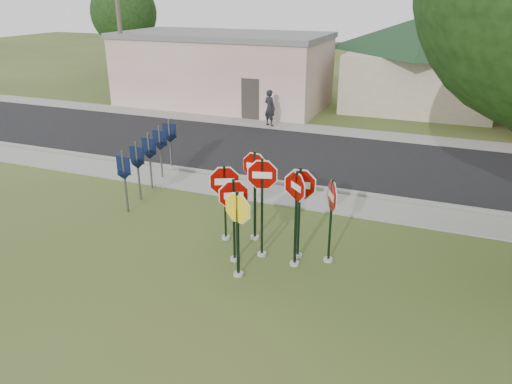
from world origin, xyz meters
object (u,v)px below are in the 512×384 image
at_px(stop_sign_yellow, 238,224).
at_px(utility_pole_near, 119,19).
at_px(stop_sign_left, 234,210).
at_px(stop_sign_center, 262,194).
at_px(pedestrian, 270,108).

height_order(stop_sign_yellow, utility_pole_near, utility_pole_near).
relative_size(stop_sign_left, utility_pole_near, 0.25).
height_order(stop_sign_yellow, stop_sign_left, stop_sign_left).
distance_m(stop_sign_center, stop_sign_yellow, 1.21).
bearing_deg(pedestrian, stop_sign_center, 133.31).
relative_size(stop_sign_yellow, stop_sign_left, 0.99).
bearing_deg(utility_pole_near, stop_sign_center, -44.64).
distance_m(stop_sign_center, stop_sign_left, 0.81).
bearing_deg(pedestrian, stop_sign_yellow, 131.15).
bearing_deg(stop_sign_yellow, stop_sign_center, 81.48).
relative_size(stop_sign_yellow, pedestrian, 1.26).
height_order(stop_sign_left, utility_pole_near, utility_pole_near).
xyz_separation_m(stop_sign_yellow, pedestrian, (-4.28, 13.74, -0.42)).
xyz_separation_m(stop_sign_yellow, utility_pole_near, (-13.73, 14.87, 3.58)).
bearing_deg(stop_sign_center, utility_pole_near, 135.36).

